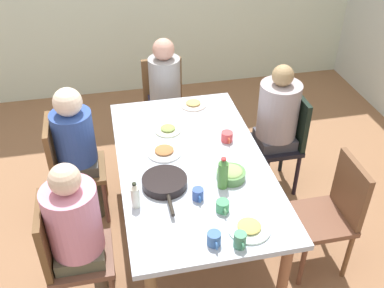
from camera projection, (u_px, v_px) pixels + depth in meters
ground_plane at (192, 234)px, 3.61m from camera, size 6.04×6.04×0.00m
dining_table at (192, 170)px, 3.23m from camera, size 1.82×1.04×0.74m
chair_0 at (67, 252)px, 2.80m from camera, size 0.40×0.40×0.90m
person_0 at (77, 227)px, 2.70m from camera, size 0.33×0.33×1.18m
chair_1 at (332, 210)px, 3.11m from camera, size 0.40×0.40×0.90m
chair_2 at (68, 164)px, 3.53m from camera, size 0.40×0.40×0.90m
person_2 at (76, 142)px, 3.43m from camera, size 0.31×0.31×1.17m
chair_3 at (284, 137)px, 3.83m from camera, size 0.40×0.40×0.90m
person_3 at (276, 118)px, 3.69m from camera, size 0.33×0.33×1.19m
chair_4 at (164, 100)px, 4.34m from camera, size 0.40×0.40×0.90m
person_4 at (165, 87)px, 4.16m from camera, size 0.30×0.30×1.17m
plate_0 at (193, 104)px, 3.81m from camera, size 0.22×0.22×0.04m
plate_1 at (164, 151)px, 3.26m from camera, size 0.25×0.25×0.04m
plate_2 at (168, 129)px, 3.49m from camera, size 0.21×0.21×0.04m
plate_3 at (249, 227)px, 2.64m from camera, size 0.26×0.26×0.04m
bowl_0 at (231, 174)px, 3.01m from camera, size 0.20×0.20×0.08m
serving_pan at (165, 182)px, 2.95m from camera, size 0.48×0.30×0.06m
cup_0 at (227, 137)px, 3.37m from camera, size 0.12×0.09×0.08m
cup_1 at (240, 240)px, 2.52m from camera, size 0.11×0.07×0.10m
cup_2 at (223, 206)px, 2.75m from camera, size 0.12×0.08×0.07m
cup_3 at (214, 239)px, 2.53m from camera, size 0.12×0.08×0.08m
cup_4 at (198, 194)px, 2.84m from camera, size 0.11×0.07×0.08m
bottle_0 at (223, 173)px, 2.90m from camera, size 0.07×0.07×0.23m
bottle_1 at (135, 196)px, 2.76m from camera, size 0.05×0.05×0.19m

